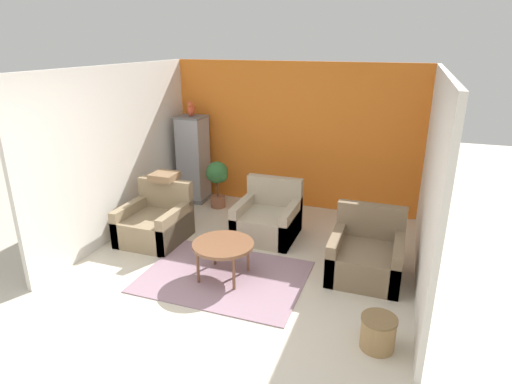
% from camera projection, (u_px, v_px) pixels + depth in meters
% --- Properties ---
extents(ground_plane, '(20.00, 20.00, 0.00)m').
position_uv_depth(ground_plane, '(193.00, 331.00, 4.28)').
color(ground_plane, beige).
rests_on(ground_plane, ground).
extents(wall_back_accent, '(4.30, 0.06, 2.43)m').
position_uv_depth(wall_back_accent, '(294.00, 136.00, 7.22)').
color(wall_back_accent, orange).
rests_on(wall_back_accent, ground_plane).
extents(wall_left, '(0.06, 3.74, 2.43)m').
position_uv_depth(wall_left, '(119.00, 152.00, 6.21)').
color(wall_left, silver).
rests_on(wall_left, ground_plane).
extents(wall_right, '(0.06, 3.74, 2.43)m').
position_uv_depth(wall_right, '(431.00, 183.00, 4.86)').
color(wall_right, silver).
rests_on(wall_right, ground_plane).
extents(area_rug, '(1.96, 1.45, 0.01)m').
position_uv_depth(area_rug, '(224.00, 276.00, 5.26)').
color(area_rug, gray).
rests_on(area_rug, ground_plane).
extents(coffee_table, '(0.74, 0.74, 0.46)m').
position_uv_depth(coffee_table, '(223.00, 246.00, 5.12)').
color(coffee_table, brown).
rests_on(coffee_table, ground_plane).
extents(armchair_left, '(0.85, 0.87, 0.82)m').
position_uv_depth(armchair_left, '(156.00, 223.00, 6.17)').
color(armchair_left, '#8E7A5B').
rests_on(armchair_left, ground_plane).
extents(armchair_right, '(0.85, 0.87, 0.82)m').
position_uv_depth(armchair_right, '(366.00, 256.00, 5.23)').
color(armchair_right, '#7A664C').
rests_on(armchair_right, ground_plane).
extents(armchair_middle, '(0.85, 0.87, 0.82)m').
position_uv_depth(armchair_middle, '(268.00, 220.00, 6.29)').
color(armchair_middle, tan).
rests_on(armchair_middle, ground_plane).
extents(birdcage, '(0.49, 0.49, 1.52)m').
position_uv_depth(birdcage, '(193.00, 159.00, 7.58)').
color(birdcage, slate).
rests_on(birdcage, ground_plane).
extents(parrot, '(0.12, 0.22, 0.26)m').
position_uv_depth(parrot, '(191.00, 109.00, 7.28)').
color(parrot, '#D14C2D').
rests_on(parrot, birdcage).
extents(potted_plant, '(0.41, 0.37, 0.81)m').
position_uv_depth(potted_plant, '(217.00, 178.00, 7.29)').
color(potted_plant, brown).
rests_on(potted_plant, ground_plane).
extents(wicker_basket, '(0.34, 0.34, 0.33)m').
position_uv_depth(wicker_basket, '(378.00, 332.00, 4.00)').
color(wicker_basket, '#A37F51').
rests_on(wicker_basket, ground_plane).
extents(throw_pillow, '(0.36, 0.36, 0.10)m').
position_uv_depth(throw_pillow, '(164.00, 176.00, 6.26)').
color(throw_pillow, '#846647').
rests_on(throw_pillow, armchair_left).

